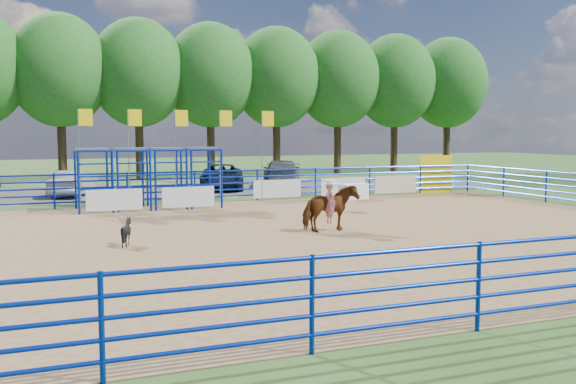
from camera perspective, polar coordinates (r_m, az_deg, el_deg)
The scene contains 12 objects.
ground at distance 19.95m, azimuth -1.58°, elevation -4.08°, with size 120.00×120.00×0.00m, color #375823.
arena_dirt at distance 19.94m, azimuth -1.58°, elevation -4.05°, with size 30.00×20.00×0.02m, color olive.
gravel_strip at distance 36.26m, azimuth -10.84°, elevation 0.16°, with size 40.00×10.00×0.01m, color slate.
announcer_table at distance 30.82m, azimuth 5.84°, elevation 0.03°, with size 1.40×0.65×0.75m, color white.
horse_and_rider at distance 20.91m, azimuth 3.76°, elevation -1.22°, with size 1.87×0.95×2.35m.
calf at distance 18.98m, azimuth -14.16°, elevation -3.44°, with size 0.65×0.73×0.81m, color black.
car_b at distance 34.05m, azimuth -18.49°, elevation 0.75°, with size 1.39×4.00×1.32m, color gray.
car_c at distance 36.14m, azimuth -5.89°, elevation 1.34°, with size 2.34×5.07×1.41m, color black.
car_d at distance 38.07m, azimuth -0.56°, elevation 1.69°, with size 2.18×5.35×1.55m, color #5B5B5D.
perimeter_fence at distance 19.84m, azimuth -1.58°, elevation -1.94°, with size 30.10×20.10×1.50m.
chute_assembly at distance 27.82m, azimuth -11.56°, elevation 1.15°, with size 19.32×2.41×4.20m.
treeline at distance 45.18m, azimuth -13.21°, elevation 10.71°, with size 56.40×6.40×11.24m.
Camera 1 is at (-6.75, -18.48, 3.32)m, focal length 40.00 mm.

